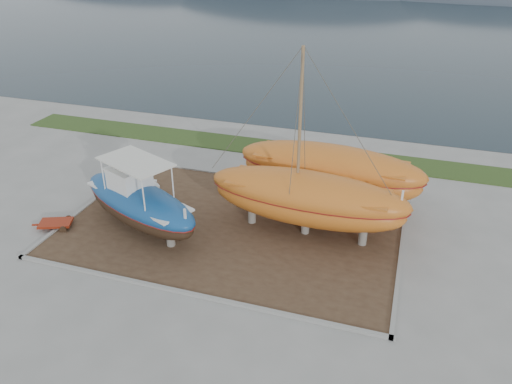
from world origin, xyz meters
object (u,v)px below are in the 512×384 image
(white_dinghy, at_px, (126,188))
(orange_bare_hull, at_px, (329,177))
(orange_sailboat, at_px, (309,148))
(blue_caique, at_px, (138,196))
(red_trailer, at_px, (56,225))

(white_dinghy, bearing_deg, orange_bare_hull, 13.22)
(white_dinghy, bearing_deg, orange_sailboat, -3.79)
(blue_caique, distance_m, white_dinghy, 4.19)
(red_trailer, bearing_deg, white_dinghy, 42.96)
(white_dinghy, distance_m, orange_sailboat, 12.12)
(orange_bare_hull, bearing_deg, red_trailer, -148.24)
(orange_bare_hull, height_order, red_trailer, orange_bare_hull)
(white_dinghy, relative_size, orange_bare_hull, 0.41)
(blue_caique, height_order, white_dinghy, blue_caique)
(orange_sailboat, relative_size, orange_bare_hull, 0.98)
(blue_caique, xyz_separation_m, orange_bare_hull, (9.19, 5.94, -0.25))
(white_dinghy, bearing_deg, blue_caique, -48.65)
(orange_bare_hull, bearing_deg, orange_sailboat, -94.49)
(red_trailer, bearing_deg, blue_caique, -6.26)
(blue_caique, relative_size, white_dinghy, 1.88)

